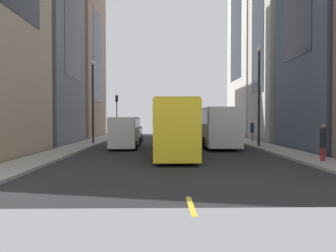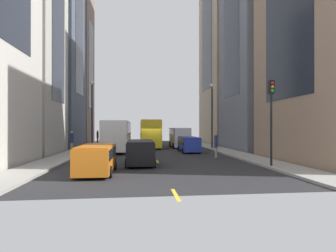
{
  "view_description": "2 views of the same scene",
  "coord_description": "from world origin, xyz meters",
  "px_view_note": "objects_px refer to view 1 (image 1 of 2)",
  "views": [
    {
      "loc": [
        0.81,
        29.76,
        2.46
      ],
      "look_at": [
        0.27,
        0.39,
        1.77
      ],
      "focal_mm": 33.6,
      "sensor_mm": 36.0,
      "label": 1
    },
    {
      "loc": [
        -1.46,
        -31.63,
        2.69
      ],
      "look_at": [
        1.94,
        -0.44,
        2.81
      ],
      "focal_mm": 28.98,
      "sensor_mm": 36.0,
      "label": 2
    }
  ],
  "objects_px": {
    "car_black_1": "(178,130)",
    "delivery_van_white": "(125,130)",
    "streetcar_yellow": "(173,123)",
    "traffic_light_near_corner": "(117,107)",
    "pedestrian_crossing_near": "(323,141)",
    "pedestrian_waiting_curb": "(252,130)",
    "car_blue_2": "(133,133)",
    "city_bus_white": "(212,124)",
    "car_orange_0": "(194,129)",
    "pedestrian_walking_far": "(126,129)"
  },
  "relations": [
    {
      "from": "streetcar_yellow",
      "to": "delivery_van_white",
      "type": "xyz_separation_m",
      "value": [
        3.84,
        -3.45,
        -0.61
      ]
    },
    {
      "from": "pedestrian_walking_far",
      "to": "car_blue_2",
      "type": "bearing_deg",
      "value": -55.9
    },
    {
      "from": "delivery_van_white",
      "to": "pedestrian_waiting_curb",
      "type": "relative_size",
      "value": 2.71
    },
    {
      "from": "car_blue_2",
      "to": "streetcar_yellow",
      "type": "bearing_deg",
      "value": 111.1
    },
    {
      "from": "car_black_1",
      "to": "pedestrian_crossing_near",
      "type": "relative_size",
      "value": 2.25
    },
    {
      "from": "city_bus_white",
      "to": "traffic_light_near_corner",
      "type": "xyz_separation_m",
      "value": [
        11.07,
        -15.41,
        2.06
      ]
    },
    {
      "from": "pedestrian_crossing_near",
      "to": "car_orange_0",
      "type": "bearing_deg",
      "value": -165.38
    },
    {
      "from": "pedestrian_waiting_curb",
      "to": "traffic_light_near_corner",
      "type": "height_order",
      "value": "traffic_light_near_corner"
    },
    {
      "from": "car_orange_0",
      "to": "traffic_light_near_corner",
      "type": "height_order",
      "value": "traffic_light_near_corner"
    },
    {
      "from": "city_bus_white",
      "to": "car_orange_0",
      "type": "distance_m",
      "value": 16.45
    },
    {
      "from": "car_black_1",
      "to": "pedestrian_walking_far",
      "type": "height_order",
      "value": "pedestrian_walking_far"
    },
    {
      "from": "streetcar_yellow",
      "to": "car_black_1",
      "type": "height_order",
      "value": "streetcar_yellow"
    },
    {
      "from": "delivery_van_white",
      "to": "car_black_1",
      "type": "height_order",
      "value": "delivery_van_white"
    },
    {
      "from": "car_black_1",
      "to": "streetcar_yellow",
      "type": "bearing_deg",
      "value": 85.86
    },
    {
      "from": "delivery_van_white",
      "to": "car_blue_2",
      "type": "height_order",
      "value": "delivery_van_white"
    },
    {
      "from": "car_black_1",
      "to": "pedestrian_waiting_curb",
      "type": "height_order",
      "value": "pedestrian_waiting_curb"
    },
    {
      "from": "city_bus_white",
      "to": "pedestrian_waiting_curb",
      "type": "bearing_deg",
      "value": -146.93
    },
    {
      "from": "traffic_light_near_corner",
      "to": "pedestrian_waiting_curb",
      "type": "bearing_deg",
      "value": 141.57
    },
    {
      "from": "pedestrian_crossing_near",
      "to": "pedestrian_walking_far",
      "type": "xyz_separation_m",
      "value": [
        13.25,
        -21.34,
        -0.05
      ]
    },
    {
      "from": "delivery_van_white",
      "to": "traffic_light_near_corner",
      "type": "xyz_separation_m",
      "value": [
        3.33,
        -18.17,
        2.56
      ]
    },
    {
      "from": "car_black_1",
      "to": "delivery_van_white",
      "type": "bearing_deg",
      "value": 71.54
    },
    {
      "from": "delivery_van_white",
      "to": "traffic_light_near_corner",
      "type": "relative_size",
      "value": 1.02
    },
    {
      "from": "city_bus_white",
      "to": "car_black_1",
      "type": "bearing_deg",
      "value": -78.95
    },
    {
      "from": "car_blue_2",
      "to": "pedestrian_crossing_near",
      "type": "relative_size",
      "value": 2.23
    },
    {
      "from": "pedestrian_walking_far",
      "to": "traffic_light_near_corner",
      "type": "bearing_deg",
      "value": 128.18
    },
    {
      "from": "car_black_1",
      "to": "pedestrian_crossing_near",
      "type": "distance_m",
      "value": 25.79
    },
    {
      "from": "city_bus_white",
      "to": "traffic_light_near_corner",
      "type": "distance_m",
      "value": 19.09
    },
    {
      "from": "car_black_1",
      "to": "traffic_light_near_corner",
      "type": "bearing_deg",
      "value": -16.44
    },
    {
      "from": "streetcar_yellow",
      "to": "traffic_light_near_corner",
      "type": "height_order",
      "value": "traffic_light_near_corner"
    },
    {
      "from": "delivery_van_white",
      "to": "car_orange_0",
      "type": "bearing_deg",
      "value": -112.06
    },
    {
      "from": "traffic_light_near_corner",
      "to": "streetcar_yellow",
      "type": "bearing_deg",
      "value": 108.34
    },
    {
      "from": "city_bus_white",
      "to": "pedestrian_waiting_curb",
      "type": "relative_size",
      "value": 6.03
    },
    {
      "from": "city_bus_white",
      "to": "delivery_van_white",
      "type": "bearing_deg",
      "value": 19.63
    },
    {
      "from": "car_black_1",
      "to": "pedestrian_waiting_curb",
      "type": "relative_size",
      "value": 2.14
    },
    {
      "from": "delivery_van_white",
      "to": "pedestrian_walking_far",
      "type": "distance_m",
      "value": 12.15
    },
    {
      "from": "car_orange_0",
      "to": "pedestrian_walking_far",
      "type": "relative_size",
      "value": 2.02
    },
    {
      "from": "streetcar_yellow",
      "to": "delivery_van_white",
      "type": "distance_m",
      "value": 5.2
    },
    {
      "from": "streetcar_yellow",
      "to": "traffic_light_near_corner",
      "type": "distance_m",
      "value": 22.86
    },
    {
      "from": "pedestrian_crossing_near",
      "to": "pedestrian_walking_far",
      "type": "relative_size",
      "value": 0.92
    },
    {
      "from": "car_orange_0",
      "to": "car_black_1",
      "type": "relative_size",
      "value": 0.97
    },
    {
      "from": "car_blue_2",
      "to": "pedestrian_crossing_near",
      "type": "xyz_separation_m",
      "value": [
        -11.89,
        15.78,
        0.27
      ]
    },
    {
      "from": "car_orange_0",
      "to": "streetcar_yellow",
      "type": "bearing_deg",
      "value": 80.15
    },
    {
      "from": "car_black_1",
      "to": "pedestrian_walking_far",
      "type": "relative_size",
      "value": 2.08
    },
    {
      "from": "delivery_van_white",
      "to": "car_blue_2",
      "type": "xyz_separation_m",
      "value": [
        0.0,
        -6.52,
        -0.55
      ]
    },
    {
      "from": "delivery_van_white",
      "to": "car_orange_0",
      "type": "height_order",
      "value": "delivery_van_white"
    },
    {
      "from": "delivery_van_white",
      "to": "pedestrian_walking_far",
      "type": "xyz_separation_m",
      "value": [
        1.36,
        -12.07,
        -0.33
      ]
    },
    {
      "from": "pedestrian_crossing_near",
      "to": "pedestrian_waiting_curb",
      "type": "distance_m",
      "value": 15.02
    },
    {
      "from": "car_black_1",
      "to": "pedestrian_crossing_near",
      "type": "xyz_separation_m",
      "value": [
        -6.66,
        24.92,
        0.22
      ]
    },
    {
      "from": "car_orange_0",
      "to": "car_blue_2",
      "type": "bearing_deg",
      "value": 58.45
    },
    {
      "from": "car_blue_2",
      "to": "city_bus_white",
      "type": "bearing_deg",
      "value": 154.14
    }
  ]
}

